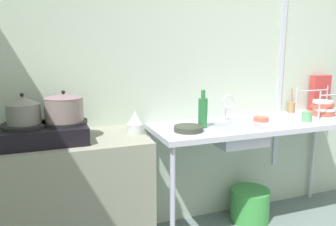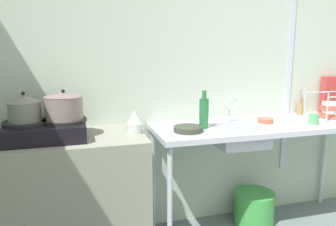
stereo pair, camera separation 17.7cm
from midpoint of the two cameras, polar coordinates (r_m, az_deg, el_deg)
The scene contains 18 objects.
wall_back at distance 3.00m, azimuth 15.92°, elevation 7.07°, with size 5.57×0.10×2.55m, color #B6C5B1.
wall_metal_strip at distance 3.12m, azimuth 21.62°, elevation 9.22°, with size 0.05×0.01×2.04m, color silver.
counter_concrete at distance 2.45m, azimuth -16.95°, elevation -14.22°, with size 1.26×0.56×0.88m, color gray.
counter_sink at distance 2.75m, azimuth 17.54°, elevation -3.07°, with size 1.73×0.56×0.88m.
stove at distance 2.28m, azimuth -17.96°, elevation -2.74°, with size 0.52×0.40×0.13m.
pot_on_left_burner at distance 2.26m, azimuth -21.21°, elevation 0.77°, with size 0.20×0.20×0.19m.
pot_on_right_burner at distance 2.25m, azimuth -15.15°, elevation 1.16°, with size 0.24×0.24×0.20m.
percolator at distance 2.32m, azimuth -3.53°, elevation -1.57°, with size 0.11×0.11×0.16m.
sink_basin at distance 2.60m, azimuth 13.82°, elevation -3.79°, with size 0.38×0.35×0.14m, color silver.
faucet at distance 2.70m, azimuth 12.54°, elevation 1.40°, with size 0.12×0.07×0.22m.
frying_pan at distance 2.38m, azimuth 5.60°, elevation -2.73°, with size 0.21×0.21×0.04m, color #34392C.
dish_rack at distance 3.12m, azimuth 27.62°, elevation 0.19°, with size 0.36×0.28×0.24m.
cup_by_rack at distance 2.86m, azimuth 25.20°, elevation -0.93°, with size 0.08×0.08×0.08m, color #5E9F6B.
small_bowl_on_drainboard at distance 2.77m, azimuth 18.05°, elevation -1.24°, with size 0.12×0.12×0.04m, color #BF5641.
bottle_by_sink at distance 2.47m, azimuth 8.18°, elevation 0.06°, with size 0.07×0.07×0.28m.
cereal_box at distance 3.39m, azimuth 27.37°, elevation 2.78°, with size 0.19×0.07×0.33m, color #BF3837.
utensil_jar at distance 3.20m, azimuth 23.08°, elevation 0.66°, with size 0.06×0.06×0.22m.
bucket_on_floor at distance 3.03m, azimuth 16.15°, elevation -15.29°, with size 0.33×0.33×0.28m, color green.
Camera 2 is at (-1.49, -0.66, 1.48)m, focal length 35.83 mm.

